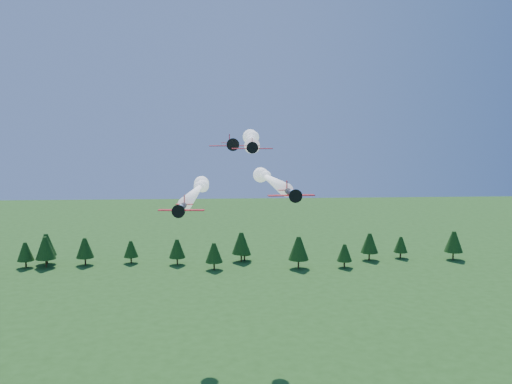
{
  "coord_description": "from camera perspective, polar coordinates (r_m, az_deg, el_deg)",
  "views": [
    {
      "loc": [
        -3.23,
        -100.1,
        53.58
      ],
      "look_at": [
        2.78,
        0.0,
        41.3
      ],
      "focal_mm": 40.0,
      "sensor_mm": 36.0,
      "label": 1
    }
  ],
  "objects": [
    {
      "name": "plane_left",
      "position": [
        126.0,
        -5.96,
        0.13
      ],
      "size": [
        8.41,
        45.61,
        3.7
      ],
      "rotation": [
        0.0,
        0.0,
        -0.06
      ],
      "color": "black",
      "rests_on": "ground"
    },
    {
      "name": "plane_lead",
      "position": [
        121.67,
        -0.46,
        5.19
      ],
      "size": [
        7.62,
        57.54,
        3.7
      ],
      "rotation": [
        0.0,
        0.0,
        -0.05
      ],
      "color": "black",
      "rests_on": "ground"
    },
    {
      "name": "treeline",
      "position": [
        217.24,
        -3.94,
        -5.48
      ],
      "size": [
        169.95,
        20.05,
        11.83
      ],
      "color": "#382314",
      "rests_on": "ground"
    },
    {
      "name": "plane_slot",
      "position": [
        108.48,
        -2.51,
        4.84
      ],
      "size": [
        8.42,
        9.15,
        2.96
      ],
      "rotation": [
        0.0,
        0.0,
        0.06
      ],
      "color": "black",
      "rests_on": "ground"
    },
    {
      "name": "plane_right",
      "position": [
        126.45,
        1.44,
        1.26
      ],
      "size": [
        8.66,
        44.81,
        3.7
      ],
      "rotation": [
        0.0,
        0.0,
        0.07
      ],
      "color": "black",
      "rests_on": "ground"
    }
  ]
}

